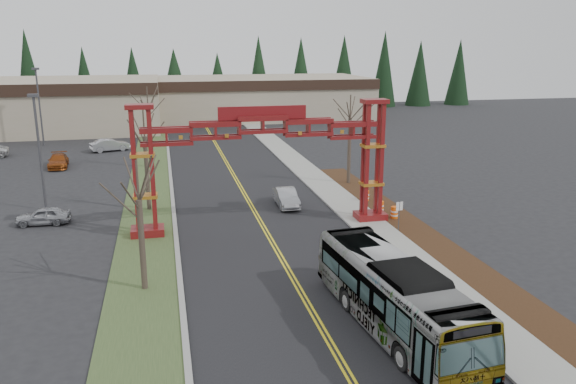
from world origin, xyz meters
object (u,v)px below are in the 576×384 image
object	(u,v)px
bare_tree_median_mid	(145,137)
bare_tree_median_far	(148,107)
gateway_arch	(263,144)
parked_car_mid_a	(58,161)
barrel_north	(366,196)
silver_sedan	(286,197)
bare_tree_right_far	(350,119)
barrel_south	(394,213)
light_pole_far	(39,101)
street_sign	(399,211)
retail_building_west	(1,106)
transit_bus	(394,295)
light_pole_near	(39,144)
retail_building_east	(257,97)
parked_car_near_a	(43,216)
barrel_mid	(380,207)
bare_tree_median_near	(139,201)

from	to	relation	value
bare_tree_median_mid	bare_tree_median_far	xyz separation A→B (m)	(0.00, 16.17, 0.54)
gateway_arch	parked_car_mid_a	world-z (taller)	gateway_arch
bare_tree_median_far	barrel_north	size ratio (longest dim) A/B	8.71
silver_sedan	bare_tree_right_far	distance (m)	10.83
parked_car_mid_a	barrel_south	distance (m)	36.98
bare_tree_median_far	light_pole_far	bearing A→B (deg)	129.41
street_sign	barrel_south	distance (m)	3.12
retail_building_west	barrel_north	size ratio (longest dim) A/B	47.47
retail_building_west	transit_bus	distance (m)	77.17
street_sign	transit_bus	bearing A→B (deg)	-114.46
street_sign	barrel_north	bearing A→B (deg)	86.26
gateway_arch	transit_bus	xyz separation A→B (m)	(3.16, -15.70, -4.32)
bare_tree_right_far	light_pole_near	bearing A→B (deg)	-173.65
retail_building_east	barrel_north	size ratio (longest dim) A/B	39.21
silver_sedan	light_pole_far	bearing A→B (deg)	126.29
parked_car_near_a	light_pole_near	xyz separation A→B (m)	(-0.55, 3.90, 4.58)
retail_building_west	parked_car_near_a	bearing A→B (deg)	-73.62
gateway_arch	parked_car_mid_a	size ratio (longest dim) A/B	3.87
parked_car_mid_a	bare_tree_median_far	bearing A→B (deg)	-17.73
light_pole_far	light_pole_near	bearing A→B (deg)	-79.47
silver_sedan	light_pole_near	distance (m)	19.46
transit_bus	gateway_arch	bearing A→B (deg)	96.18
light_pole_near	transit_bus	bearing A→B (deg)	-51.28
transit_bus	retail_building_east	bearing A→B (deg)	79.76
bare_tree_median_mid	street_sign	bearing A→B (deg)	-28.88
retail_building_east	parked_car_near_a	size ratio (longest dim) A/B	10.09
parked_car_near_a	barrel_mid	size ratio (longest dim) A/B	3.91
parked_car_near_a	parked_car_mid_a	bearing A→B (deg)	-171.49
gateway_arch	bare_tree_median_far	bearing A→B (deg)	109.60
retail_building_east	street_sign	world-z (taller)	retail_building_east
retail_building_west	retail_building_east	world-z (taller)	retail_building_west
street_sign	retail_building_east	bearing A→B (deg)	89.05
parked_car_near_a	light_pole_near	bearing A→B (deg)	-169.68
retail_building_east	bare_tree_median_far	bearing A→B (deg)	-114.51
parked_car_mid_a	retail_building_east	bearing A→B (deg)	48.30
bare_tree_median_near	light_pole_near	distance (m)	18.72
transit_bus	street_sign	xyz separation A→B (m)	(5.76, 12.66, -0.09)
parked_car_mid_a	bare_tree_median_far	world-z (taller)	bare_tree_median_far
bare_tree_median_far	barrel_north	distance (m)	25.50
bare_tree_median_far	light_pole_far	size ratio (longest dim) A/B	0.86
bare_tree_right_far	barrel_mid	bearing A→B (deg)	-93.73
parked_car_mid_a	street_sign	xyz separation A→B (m)	(26.52, -27.63, 0.89)
light_pole_far	barrel_mid	xyz separation A→B (m)	(31.08, -37.68, -5.18)
retail_building_west	barrel_north	distance (m)	63.11
retail_building_west	parked_car_mid_a	bearing A→B (deg)	-67.11
parked_car_near_a	street_sign	size ratio (longest dim) A/B	1.73
barrel_north	retail_building_west	bearing A→B (deg)	128.73
transit_bus	parked_car_near_a	size ratio (longest dim) A/B	3.16
parked_car_mid_a	bare_tree_right_far	size ratio (longest dim) A/B	0.57
parked_car_mid_a	bare_tree_right_far	world-z (taller)	bare_tree_right_far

